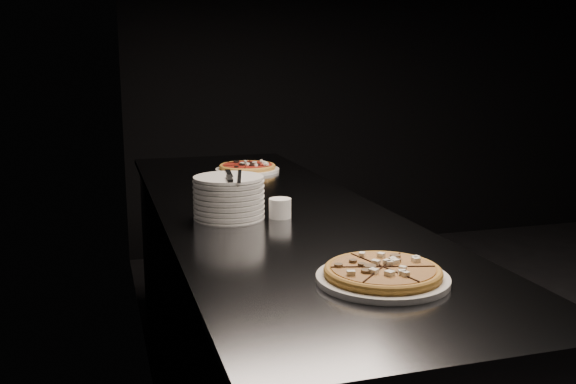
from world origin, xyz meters
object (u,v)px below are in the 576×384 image
object	(u,v)px
pizza_tomato	(247,168)
ramekin	(280,208)
cutlery	(232,176)
plate_stack	(229,197)
pizza_mushroom	(383,274)
counter	(269,332)

from	to	relation	value
pizza_tomato	ramekin	distance (m)	0.88
cutlery	plate_stack	bearing A→B (deg)	124.81
plate_stack	ramekin	world-z (taller)	plate_stack
pizza_mushroom	cutlery	world-z (taller)	cutlery
counter	pizza_tomato	xyz separation A→B (m)	(0.09, 0.70, 0.48)
counter	plate_stack	bearing A→B (deg)	-142.09
counter	cutlery	world-z (taller)	cutlery
plate_stack	ramekin	size ratio (longest dim) A/B	3.12
pizza_tomato	plate_stack	bearing A→B (deg)	-106.96
pizza_mushroom	plate_stack	distance (m)	0.72
counter	cutlery	distance (m)	0.63
pizza_mushroom	plate_stack	world-z (taller)	plate_stack
pizza_mushroom	cutlery	xyz separation A→B (m)	(-0.20, 0.67, 0.12)
counter	ramekin	size ratio (longest dim) A/B	34.59
pizza_mushroom	ramekin	distance (m)	0.64
plate_stack	counter	bearing A→B (deg)	37.91
cutlery	ramekin	bearing A→B (deg)	-5.12
counter	cutlery	size ratio (longest dim) A/B	10.66
pizza_mushroom	cutlery	size ratio (longest dim) A/B	1.43
pizza_tomato	pizza_mushroom	bearing A→B (deg)	-91.64
pizza_mushroom	pizza_tomato	world-z (taller)	pizza_mushroom
pizza_mushroom	plate_stack	bearing A→B (deg)	106.81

